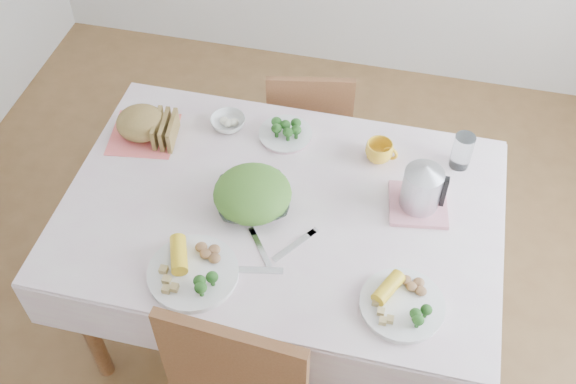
% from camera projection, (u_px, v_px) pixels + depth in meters
% --- Properties ---
extents(floor, '(3.60, 3.60, 0.00)m').
position_uv_depth(floor, '(282.00, 319.00, 2.89)').
color(floor, brown).
rests_on(floor, ground).
extents(dining_table, '(1.40, 0.90, 0.75)m').
position_uv_depth(dining_table, '(282.00, 270.00, 2.61)').
color(dining_table, brown).
rests_on(dining_table, floor).
extents(tablecloth, '(1.50, 1.00, 0.01)m').
position_uv_depth(tablecloth, '(281.00, 207.00, 2.32)').
color(tablecloth, silver).
rests_on(tablecloth, dining_table).
extents(chair_far, '(0.44, 0.44, 0.83)m').
position_uv_depth(chair_far, '(310.00, 118.00, 3.04)').
color(chair_far, brown).
rests_on(chair_far, floor).
extents(salad_bowl, '(0.32, 0.32, 0.06)m').
position_uv_depth(salad_bowl, '(253.00, 200.00, 2.30)').
color(salad_bowl, white).
rests_on(salad_bowl, tablecloth).
extents(dinner_plate_left, '(0.30, 0.30, 0.02)m').
position_uv_depth(dinner_plate_left, '(193.00, 273.00, 2.12)').
color(dinner_plate_left, white).
rests_on(dinner_plate_left, tablecloth).
extents(dinner_plate_right, '(0.37, 0.37, 0.02)m').
position_uv_depth(dinner_plate_right, '(402.00, 305.00, 2.05)').
color(dinner_plate_right, white).
rests_on(dinner_plate_right, tablecloth).
extents(broccoli_plate, '(0.25, 0.25, 0.02)m').
position_uv_depth(broccoli_plate, '(285.00, 134.00, 2.54)').
color(broccoli_plate, beige).
rests_on(broccoli_plate, tablecloth).
extents(napkin, '(0.28, 0.28, 0.00)m').
position_uv_depth(napkin, '(144.00, 134.00, 2.55)').
color(napkin, '#FF6D69').
rests_on(napkin, tablecloth).
extents(bread_loaf, '(0.24, 0.23, 0.11)m').
position_uv_depth(bread_loaf, '(141.00, 123.00, 2.51)').
color(bread_loaf, olive).
rests_on(bread_loaf, napkin).
extents(fruit_bowl, '(0.17, 0.17, 0.04)m').
position_uv_depth(fruit_bowl, '(228.00, 123.00, 2.56)').
color(fruit_bowl, white).
rests_on(fruit_bowl, tablecloth).
extents(yellow_mug, '(0.12, 0.12, 0.08)m').
position_uv_depth(yellow_mug, '(379.00, 152.00, 2.43)').
color(yellow_mug, yellow).
rests_on(yellow_mug, tablecloth).
extents(glass_tumbler, '(0.08, 0.08, 0.14)m').
position_uv_depth(glass_tumbler, '(462.00, 152.00, 2.40)').
color(glass_tumbler, white).
rests_on(glass_tumbler, tablecloth).
extents(pink_tray, '(0.22, 0.22, 0.02)m').
position_uv_depth(pink_tray, '(418.00, 204.00, 2.31)').
color(pink_tray, pink).
rests_on(pink_tray, tablecloth).
extents(electric_kettle, '(0.15, 0.15, 0.19)m').
position_uv_depth(electric_kettle, '(423.00, 183.00, 2.23)').
color(electric_kettle, '#B2B5BA').
rests_on(electric_kettle, pink_tray).
extents(fork_left, '(0.11, 0.14, 0.00)m').
position_uv_depth(fork_left, '(260.00, 248.00, 2.20)').
color(fork_left, silver).
rests_on(fork_left, tablecloth).
extents(fork_right, '(0.12, 0.16, 0.00)m').
position_uv_depth(fork_right, '(295.00, 245.00, 2.21)').
color(fork_right, silver).
rests_on(fork_right, tablecloth).
extents(knife, '(0.21, 0.06, 0.00)m').
position_uv_depth(knife, '(251.00, 270.00, 2.14)').
color(knife, silver).
rests_on(knife, tablecloth).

